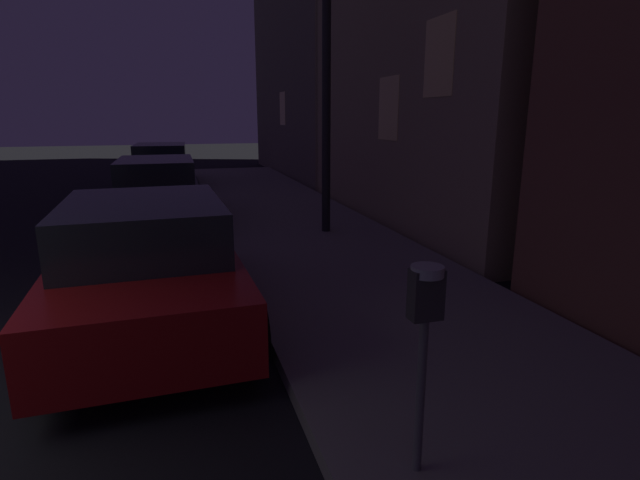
# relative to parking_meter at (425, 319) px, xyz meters

# --- Properties ---
(sidewalk) EXTENTS (3.20, 36.00, 0.15)m
(sidewalk) POSITION_rel_parking_meter_xyz_m (1.07, 0.92, -1.09)
(sidewalk) COLOR slate
(sidewalk) RESTS_ON ground
(parking_meter) EXTENTS (0.19, 0.19, 1.33)m
(parking_meter) POSITION_rel_parking_meter_xyz_m (0.00, 0.00, 0.00)
(parking_meter) COLOR #59595B
(parking_meter) RESTS_ON sidewalk
(car_red) EXTENTS (2.15, 4.12, 1.43)m
(car_red) POSITION_rel_parking_meter_xyz_m (-1.68, 3.18, -0.44)
(car_red) COLOR maroon
(car_red) RESTS_ON ground
(car_black) EXTENTS (1.97, 4.57, 1.43)m
(car_black) POSITION_rel_parking_meter_xyz_m (-1.68, 8.71, -0.45)
(car_black) COLOR black
(car_black) RESTS_ON ground
(car_green) EXTENTS (2.11, 4.56, 1.43)m
(car_green) POSITION_rel_parking_meter_xyz_m (-1.68, 14.42, -0.45)
(car_green) COLOR #19592D
(car_green) RESTS_ON ground
(street_lamp) EXTENTS (0.44, 0.44, 4.90)m
(street_lamp) POSITION_rel_parking_meter_xyz_m (1.42, 6.52, 2.28)
(street_lamp) COLOR black
(street_lamp) RESTS_ON sidewalk
(building_far) EXTENTS (7.02, 10.52, 12.84)m
(building_far) POSITION_rel_parking_meter_xyz_m (6.28, 16.94, 5.26)
(building_far) COLOR #6B6056
(building_far) RESTS_ON ground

